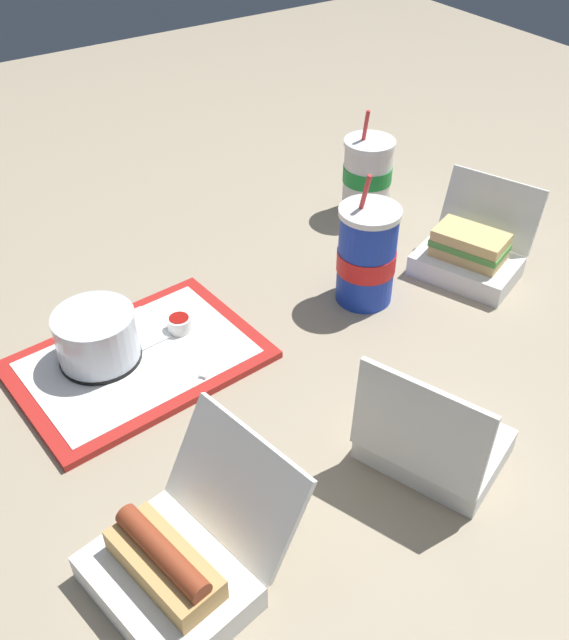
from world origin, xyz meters
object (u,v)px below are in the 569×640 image
(clamshell_hotdog_front, at_px, (176,565))
(clamshell_hotdog_left, at_px, (433,437))
(food_tray, at_px, (138,360))
(soda_cup_left, at_px, (367,256))
(clamshell_sandwich_back, at_px, (470,253))
(cake_container, at_px, (97,338))
(soda_cup_center, at_px, (367,176))
(ketchup_cup, at_px, (179,323))
(plastic_fork, at_px, (218,355))

(clamshell_hotdog_front, xyz_separation_m, clamshell_hotdog_left, (-0.37, 0.02, 0.00))
(food_tray, distance_m, soda_cup_left, 0.41)
(clamshell_sandwich_back, height_order, clamshell_hotdog_left, clamshell_hotdog_left)
(clamshell_hotdog_left, distance_m, soda_cup_left, 0.37)
(clamshell_sandwich_back, bearing_deg, clamshell_hotdog_front, 20.59)
(cake_container, relative_size, clamshell_hotdog_left, 0.58)
(cake_container, distance_m, soda_cup_center, 0.66)
(ketchup_cup, height_order, soda_cup_left, soda_cup_left)
(ketchup_cup, bearing_deg, clamshell_hotdog_front, 62.80)
(clamshell_hotdog_front, height_order, clamshell_hotdog_left, clamshell_hotdog_left)
(soda_cup_left, bearing_deg, clamshell_hotdog_left, 65.84)
(clamshell_hotdog_left, relative_size, soda_cup_left, 0.92)
(soda_cup_center, bearing_deg, ketchup_cup, 16.82)
(food_tray, distance_m, clamshell_sandwich_back, 0.62)
(plastic_fork, xyz_separation_m, soda_cup_center, (-0.48, -0.24, 0.07))
(food_tray, height_order, soda_cup_left, soda_cup_left)
(cake_container, bearing_deg, soda_cup_left, 169.06)
(food_tray, relative_size, ketchup_cup, 9.81)
(soda_cup_left, bearing_deg, food_tray, -8.09)
(food_tray, height_order, ketchup_cup, ketchup_cup)
(clamshell_sandwich_back, bearing_deg, cake_container, -11.45)
(clamshell_hotdog_left, bearing_deg, clamshell_hotdog_front, -2.81)
(food_tray, bearing_deg, soda_cup_left, 171.91)
(soda_cup_center, bearing_deg, soda_cup_left, 51.14)
(ketchup_cup, bearing_deg, plastic_fork, 102.15)
(soda_cup_left, bearing_deg, clamshell_hotdog_front, 31.42)
(clamshell_hotdog_left, bearing_deg, soda_cup_center, -120.76)
(soda_cup_center, bearing_deg, clamshell_sandwich_back, 93.25)
(plastic_fork, xyz_separation_m, soda_cup_left, (-0.30, -0.01, 0.07))
(soda_cup_left, bearing_deg, ketchup_cup, -14.55)
(ketchup_cup, xyz_separation_m, clamshell_hotdog_front, (0.21, 0.40, 0.01))
(clamshell_sandwich_back, distance_m, clamshell_hotdog_left, 0.46)
(plastic_fork, relative_size, clamshell_hotdog_front, 0.46)
(cake_container, relative_size, soda_cup_center, 0.58)
(clamshell_hotdog_front, relative_size, soda_cup_center, 1.11)
(food_tray, bearing_deg, cake_container, -31.71)
(food_tray, xyz_separation_m, ketchup_cup, (-0.09, -0.02, 0.02))
(plastic_fork, distance_m, clamshell_hotdog_front, 0.38)
(soda_cup_center, bearing_deg, food_tray, 16.71)
(cake_container, bearing_deg, clamshell_hotdog_left, 125.21)
(plastic_fork, bearing_deg, cake_container, -67.31)
(food_tray, distance_m, clamshell_hotdog_front, 0.40)
(cake_container, height_order, clamshell_hotdog_front, clamshell_hotdog_front)
(ketchup_cup, height_order, plastic_fork, ketchup_cup)
(clamshell_hotdog_front, xyz_separation_m, clamshell_sandwich_back, (-0.73, -0.27, 0.00))
(clamshell_hotdog_left, bearing_deg, food_tray, -57.52)
(cake_container, distance_m, plastic_fork, 0.19)
(ketchup_cup, xyz_separation_m, clamshell_sandwich_back, (-0.52, 0.13, 0.02))
(ketchup_cup, distance_m, soda_cup_left, 0.33)
(clamshell_hotdog_front, relative_size, clamshell_sandwich_back, 1.08)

